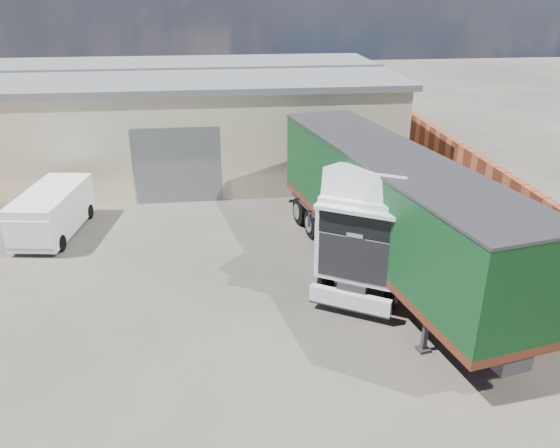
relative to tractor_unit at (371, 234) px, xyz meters
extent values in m
plane|color=black|center=(-4.79, -1.40, -1.90)|extent=(120.00, 120.00, 0.00)
cube|color=beige|center=(-10.79, 14.60, 0.60)|extent=(30.00, 12.00, 5.00)
cube|color=#585B5D|center=(-10.79, 14.60, 3.25)|extent=(30.60, 12.60, 0.30)
cube|color=#585B5D|center=(-6.79, 8.58, -0.10)|extent=(4.00, 0.08, 3.60)
cube|color=#585B5D|center=(-10.79, 14.60, 3.45)|extent=(30.60, 0.40, 0.15)
cube|color=brown|center=(6.71, 4.60, -0.65)|extent=(0.35, 26.00, 2.50)
cylinder|color=black|center=(-0.62, -1.06, -1.36)|extent=(2.69, 2.18, 1.07)
cylinder|color=black|center=(1.17, 2.00, -1.36)|extent=(2.73, 2.21, 1.07)
cylinder|color=black|center=(1.88, 3.23, -1.36)|extent=(2.73, 2.21, 1.07)
cube|color=#2D2D30|center=(0.61, 1.04, -0.99)|extent=(4.15, 6.23, 0.30)
cube|color=silver|center=(-1.10, -1.89, -1.34)|extent=(2.36, 1.52, 0.56)
cube|color=silver|center=(-0.44, -0.75, 0.40)|extent=(3.36, 3.28, 2.48)
cube|color=black|center=(-1.02, -1.75, 0.02)|extent=(1.95, 1.17, 1.42)
cube|color=black|center=(-1.01, -1.74, 1.14)|extent=(1.99, 1.19, 0.76)
cube|color=silver|center=(-0.34, -0.57, 2.00)|extent=(3.16, 2.96, 1.24)
cube|color=#0C583A|center=(-1.33, 0.24, 0.12)|extent=(0.39, 0.66, 1.11)
cube|color=#0C583A|center=(0.86, -1.04, 0.12)|extent=(0.39, 0.66, 1.11)
cylinder|color=#2D2D30|center=(1.27, 2.18, -0.78)|extent=(1.52, 1.52, 0.12)
cube|color=#2D2D30|center=(0.58, -3.87, -1.29)|extent=(0.39, 0.39, 1.23)
cube|color=#2D2D30|center=(2.55, -3.47, -1.29)|extent=(0.39, 0.39, 1.23)
cylinder|color=black|center=(-0.14, 4.92, -1.31)|extent=(3.02, 1.71, 1.18)
cube|color=#2D2D30|center=(0.74, 0.49, -0.90)|extent=(3.48, 13.30, 0.39)
cube|color=#532513|center=(0.74, 0.49, -0.53)|extent=(5.34, 13.67, 0.27)
cube|color=black|center=(0.74, 0.49, 1.06)|extent=(5.34, 13.67, 2.90)
cube|color=#2D2D30|center=(0.74, 0.49, 2.53)|extent=(5.42, 13.75, 0.09)
cylinder|color=black|center=(-12.02, 4.03, -1.57)|extent=(1.98, 0.92, 0.65)
cylinder|color=black|center=(-11.56, 7.17, -1.57)|extent=(1.98, 0.92, 0.65)
cube|color=silver|center=(-11.79, 5.60, -0.86)|extent=(2.52, 4.79, 1.69)
cube|color=silver|center=(-12.06, 3.73, -0.91)|extent=(1.94, 1.15, 1.09)
cube|color=black|center=(-12.03, 3.93, -0.36)|extent=(1.73, 0.33, 0.60)
camera|label=1|loc=(-4.96, -16.00, 7.66)|focal=35.00mm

